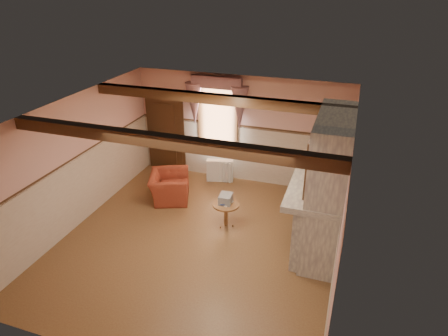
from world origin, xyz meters
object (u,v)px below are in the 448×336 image
(mantel_clock, at_px, (323,163))
(oil_lamp, at_px, (322,168))
(side_table, at_px, (226,215))
(radiator, at_px, (220,170))
(bowl, at_px, (319,182))
(armchair, at_px, (169,186))

(mantel_clock, height_order, oil_lamp, oil_lamp)
(side_table, bearing_deg, radiator, 112.66)
(side_table, distance_m, bowl, 2.23)
(mantel_clock, relative_size, oil_lamp, 0.86)
(side_table, xyz_separation_m, radiator, (-0.82, 1.96, 0.02))
(mantel_clock, bearing_deg, bowl, -90.00)
(bowl, distance_m, mantel_clock, 0.78)
(side_table, height_order, bowl, bowl)
(oil_lamp, bearing_deg, armchair, 173.73)
(radiator, bearing_deg, armchair, -137.59)
(armchair, distance_m, oil_lamp, 3.79)
(armchair, bearing_deg, mantel_clock, -111.32)
(side_table, height_order, radiator, radiator)
(side_table, relative_size, radiator, 0.82)
(radiator, relative_size, bowl, 2.27)
(armchair, xyz_separation_m, side_table, (1.68, -0.68, -0.06))
(bowl, xyz_separation_m, oil_lamp, (0.00, 0.42, 0.10))
(armchair, relative_size, oil_lamp, 3.66)
(armchair, height_order, side_table, armchair)
(side_table, bearing_deg, mantel_clock, 18.71)
(armchair, height_order, mantel_clock, mantel_clock)
(armchair, relative_size, side_table, 1.78)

